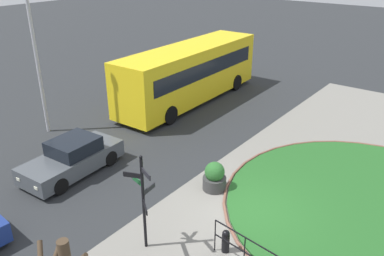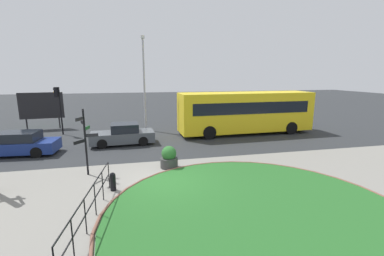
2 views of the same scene
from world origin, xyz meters
The scene contains 10 objects.
ground centered at (0.00, 0.00, 0.00)m, with size 120.00×120.00×0.00m, color #282B2D.
sidewalk_paving centered at (0.00, -1.55, 0.01)m, with size 32.00×8.89×0.02m, color gray.
grass_island centered at (2.73, -3.47, 0.05)m, with size 10.45×10.45×0.10m, color #235B23.
grass_kerb_ring centered at (2.73, -3.47, 0.06)m, with size 10.76×10.76×0.11m, color brown.
signpost_directional centered at (-3.51, 1.66, 1.82)m, with size 0.99×1.09×3.18m.
bollard_foreground centered at (-2.20, -0.39, 0.40)m, with size 0.24×0.24×0.79m.
bus_yellow centered at (7.50, 8.45, 1.77)m, with size 10.77×2.88×3.30m.
car_trailing centered at (-2.04, 7.09, 0.65)m, with size 4.30×2.01×1.44m.
lamppost_tall centered at (-0.32, 11.44, 4.17)m, with size 0.32×0.32×7.75m.
planter_near_signpost centered at (0.40, 1.81, 0.52)m, with size 0.89×0.89×1.14m.
Camera 1 is at (-10.18, -5.23, 8.32)m, focal length 36.71 mm.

